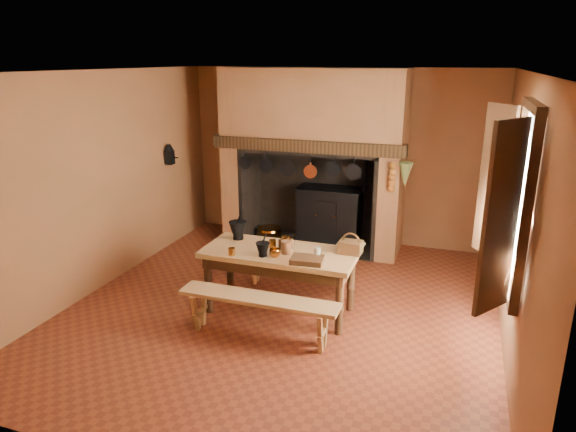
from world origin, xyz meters
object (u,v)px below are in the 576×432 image
Objects in this scene: wicker_basket at (351,246)px; bench_front at (259,307)px; coffee_grinder at (286,243)px; mixing_bowl at (351,247)px; work_table at (280,260)px; iron_range at (330,215)px.

bench_front is at bearing -130.49° from wicker_basket.
coffee_grinder is 0.76m from wicker_basket.
mixing_bowl is 1.19× the size of wicker_basket.
bench_front is at bearing -76.22° from coffee_grinder.
mixing_bowl is at bearing 20.11° from work_table.
iron_range reaches higher than wicker_basket.
work_table is 9.42× the size of coffee_grinder.
work_table is at bearing 90.00° from bench_front.
mixing_bowl is at bearing 33.52° from coffee_grinder.
work_table is 0.85m from mixing_bowl.
iron_range is 2.50m from wicker_basket.
work_table is at bearing -105.33° from coffee_grinder.
bench_front is 1.32m from mixing_bowl.
wicker_basket reaches higher than bench_front.
wicker_basket reaches higher than coffee_grinder.
work_table is at bearing -164.41° from wicker_basket.
wicker_basket is (0.80, 0.86, 0.49)m from bench_front.
work_table is 0.21m from coffee_grinder.
coffee_grinder reaches higher than bench_front.
iron_range is at bearing 109.44° from coffee_grinder.
mixing_bowl is at bearing -69.89° from iron_range.
wicker_basket is (0.80, 0.19, 0.20)m from work_table.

